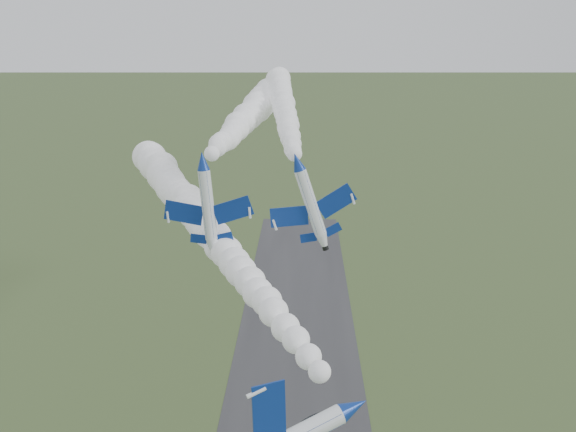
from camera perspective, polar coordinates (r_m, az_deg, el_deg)
jet_lead at (r=46.94m, az=5.97°, el=-16.58°), size 6.44×11.70×9.79m
smoke_trail_jet_lead at (r=82.01m, az=-7.69°, el=-0.50°), size 36.99×73.59×5.65m
jet_pair_left at (r=69.22m, az=-7.62°, el=4.89°), size 9.77×11.73×2.93m
smoke_trail_jet_pair_left at (r=104.74m, az=-3.31°, el=9.12°), size 10.19×69.00×5.93m
jet_pair_right at (r=68.57m, az=0.82°, el=4.86°), size 9.24×11.55×3.73m
smoke_trail_jet_pair_right at (r=102.29m, az=-0.40°, el=9.85°), size 10.28×63.45×4.60m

